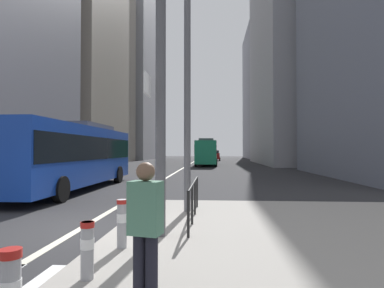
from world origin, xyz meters
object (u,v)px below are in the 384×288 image
(city_bus_red_receding, at_px, (207,151))
(car_receding_near, at_px, (215,155))
(bollard_left, at_px, (87,247))
(city_bus_blue_oncoming, at_px, (73,153))
(traffic_signal_gantry, at_px, (71,53))
(pedestrian_waiting, at_px, (145,225))
(car_oncoming_mid, at_px, (103,161))
(street_lamp_post, at_px, (187,41))
(bollard_right, at_px, (122,221))

(city_bus_red_receding, distance_m, car_receding_near, 18.73)
(city_bus_red_receding, relative_size, bollard_left, 13.72)
(city_bus_blue_oncoming, relative_size, traffic_signal_gantry, 1.93)
(traffic_signal_gantry, distance_m, pedestrian_waiting, 4.85)
(car_oncoming_mid, relative_size, traffic_signal_gantry, 0.69)
(city_bus_blue_oncoming, xyz_separation_m, pedestrian_waiting, (6.12, -11.77, -0.75))
(city_bus_blue_oncoming, bearing_deg, car_receding_near, 80.95)
(car_oncoming_mid, distance_m, car_receding_near, 34.67)
(traffic_signal_gantry, bearing_deg, pedestrian_waiting, -52.90)
(street_lamp_post, bearing_deg, city_bus_blue_oncoming, 136.22)
(street_lamp_post, height_order, pedestrian_waiting, street_lamp_post)
(pedestrian_waiting, bearing_deg, car_receding_near, 88.90)
(traffic_signal_gantry, relative_size, bollard_right, 6.67)
(pedestrian_waiting, bearing_deg, car_oncoming_mid, 110.32)
(city_bus_red_receding, distance_m, pedestrian_waiting, 38.40)
(bollard_left, distance_m, bollard_right, 1.48)
(traffic_signal_gantry, bearing_deg, city_bus_blue_oncoming, 113.70)
(city_bus_red_receding, height_order, street_lamp_post, street_lamp_post)
(car_oncoming_mid, xyz_separation_m, street_lamp_post, (8.86, -17.98, 4.29))
(city_bus_red_receding, bearing_deg, car_oncoming_mid, -121.21)
(city_bus_red_receding, distance_m, car_oncoming_mid, 17.02)
(street_lamp_post, height_order, bollard_right, street_lamp_post)
(car_oncoming_mid, bearing_deg, car_receding_near, 73.36)
(street_lamp_post, xyz_separation_m, pedestrian_waiting, (-0.03, -5.87, -4.20))
(bollard_left, distance_m, pedestrian_waiting, 1.28)
(city_bus_blue_oncoming, height_order, traffic_signal_gantry, traffic_signal_gantry)
(city_bus_red_receding, relative_size, car_oncoming_mid, 2.69)
(car_receding_near, bearing_deg, traffic_signal_gantry, -93.58)
(city_bus_blue_oncoming, bearing_deg, street_lamp_post, -43.78)
(city_bus_blue_oncoming, xyz_separation_m, street_lamp_post, (6.15, -5.89, 3.45))
(city_bus_red_receding, xyz_separation_m, bollard_right, (-0.88, -36.23, -1.19))
(car_receding_near, relative_size, bollard_right, 4.87)
(traffic_signal_gantry, distance_m, bollard_right, 3.82)
(city_bus_red_receding, xyz_separation_m, street_lamp_post, (0.05, -32.52, 3.45))
(city_bus_blue_oncoming, xyz_separation_m, city_bus_red_receding, (6.10, 26.63, -0.00))
(street_lamp_post, bearing_deg, bollard_right, -104.06)
(bollard_left, bearing_deg, car_receding_near, 87.90)
(street_lamp_post, relative_size, bollard_left, 9.89)
(city_bus_blue_oncoming, bearing_deg, bollard_left, -65.10)
(city_bus_blue_oncoming, relative_size, pedestrian_waiting, 6.89)
(car_oncoming_mid, distance_m, traffic_signal_gantry, 22.05)
(city_bus_blue_oncoming, relative_size, bollard_right, 12.88)
(car_oncoming_mid, distance_m, pedestrian_waiting, 25.43)
(car_oncoming_mid, xyz_separation_m, traffic_signal_gantry, (6.55, -20.83, 3.11))
(car_receding_near, bearing_deg, car_oncoming_mid, -106.64)
(city_bus_red_receding, distance_m, traffic_signal_gantry, 35.51)
(car_receding_near, xyz_separation_m, street_lamp_post, (-1.07, -51.19, 4.29))
(car_receding_near, relative_size, street_lamp_post, 0.55)
(car_receding_near, distance_m, pedestrian_waiting, 57.07)
(bollard_right, bearing_deg, city_bus_red_receding, 88.61)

